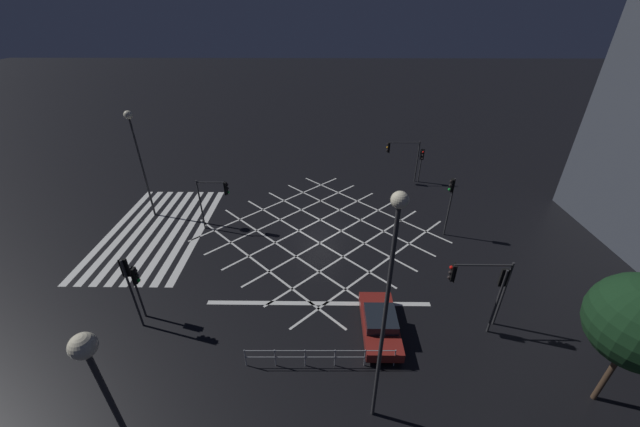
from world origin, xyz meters
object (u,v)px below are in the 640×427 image
object	(u,v)px
traffic_light_median_north	(450,196)
traffic_light_se_main	(129,280)
street_lamp_far	(108,396)
street_lamp_east	(135,139)
traffic_light_ne_main	(500,288)
traffic_light_se_cross	(136,282)
traffic_light_median_south	(215,194)
street_lamp_west	(389,286)
waiting_car	(380,323)
traffic_light_nw_cross	(401,152)
traffic_light_nw_main	(422,159)
traffic_light_ne_cross	(476,280)

from	to	relation	value
traffic_light_median_north	traffic_light_se_main	distance (m)	19.76
street_lamp_far	street_lamp_east	bearing A→B (deg)	-156.70
traffic_light_se_main	traffic_light_ne_main	size ratio (longest dim) A/B	1.07
street_lamp_far	traffic_light_se_cross	bearing A→B (deg)	-153.48
traffic_light_median_south	street_lamp_west	world-z (taller)	street_lamp_west
waiting_car	traffic_light_nw_cross	bearing A→B (deg)	-12.98
traffic_light_median_north	street_lamp_east	distance (m)	22.21
traffic_light_median_north	traffic_light_ne_main	world-z (taller)	traffic_light_median_north
traffic_light_ne_main	street_lamp_west	bearing A→B (deg)	124.73
street_lamp_east	street_lamp_west	size ratio (longest dim) A/B	0.81
traffic_light_median_south	waiting_car	size ratio (longest dim) A/B	0.94
traffic_light_nw_main	traffic_light_median_south	bearing A→B (deg)	-63.74
traffic_light_nw_main	street_lamp_east	xyz separation A→B (m)	(6.22, -22.10, 3.86)
traffic_light_median_south	street_lamp_west	bearing A→B (deg)	-55.05
traffic_light_ne_main	street_lamp_west	xyz separation A→B (m)	(4.36, -6.28, 3.94)
traffic_light_se_cross	traffic_light_nw_main	world-z (taller)	traffic_light_se_cross
traffic_light_ne_cross	street_lamp_west	size ratio (longest dim) A/B	0.40
traffic_light_nw_main	traffic_light_se_cross	bearing A→B (deg)	-47.17
traffic_light_se_cross	traffic_light_median_north	xyz separation A→B (m)	(-7.99, 17.87, 0.80)
street_lamp_far	waiting_car	size ratio (longest dim) A/B	2.01
traffic_light_nw_main	traffic_light_ne_cross	bearing A→B (deg)	-5.17
street_lamp_east	street_lamp_west	distance (m)	21.91
traffic_light_median_north	street_lamp_east	size ratio (longest dim) A/B	0.54
traffic_light_se_main	street_lamp_west	size ratio (longest dim) A/B	0.42
street_lamp_east	traffic_light_median_south	bearing A→B (deg)	71.53
traffic_light_median_north	traffic_light_se_main	world-z (taller)	traffic_light_median_north
traffic_light_se_cross	traffic_light_ne_cross	xyz separation A→B (m)	(0.32, 16.57, 0.60)
traffic_light_median_south	street_lamp_far	size ratio (longest dim) A/B	0.47
traffic_light_median_south	waiting_car	world-z (taller)	traffic_light_median_south
traffic_light_se_cross	traffic_light_se_main	distance (m)	0.86
traffic_light_nw_cross	waiting_car	world-z (taller)	traffic_light_nw_cross
traffic_light_nw_cross	street_lamp_west	distance (m)	23.00
traffic_light_se_cross	traffic_light_median_north	size ratio (longest dim) A/B	0.74
traffic_light_se_cross	traffic_light_ne_main	world-z (taller)	traffic_light_ne_main
traffic_light_se_main	traffic_light_nw_cross	world-z (taller)	traffic_light_se_main
traffic_light_nw_cross	street_lamp_west	world-z (taller)	street_lamp_west
traffic_light_se_cross	traffic_light_median_south	bearing A→B (deg)	79.08
street_lamp_far	traffic_light_median_south	bearing A→B (deg)	-171.60
traffic_light_nw_main	traffic_light_se_main	bearing A→B (deg)	-46.16
traffic_light_se_main	street_lamp_west	world-z (taller)	street_lamp_west
traffic_light_ne_cross	waiting_car	size ratio (longest dim) A/B	0.96
street_lamp_west	traffic_light_ne_main	bearing A→B (deg)	124.73
traffic_light_median_south	waiting_car	xyz separation A→B (m)	(9.56, 10.46, -2.26)
traffic_light_nw_cross	street_lamp_east	distance (m)	21.49
traffic_light_se_cross	waiting_car	bearing A→B (deg)	-4.15
traffic_light_ne_main	waiting_car	xyz separation A→B (m)	(0.13, -5.47, -2.24)
waiting_car	traffic_light_median_north	bearing A→B (deg)	-32.89
street_lamp_west	street_lamp_far	distance (m)	7.87
traffic_light_ne_cross	street_lamp_far	world-z (taller)	street_lamp_far
traffic_light_median_south	street_lamp_east	size ratio (longest dim) A/B	0.48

